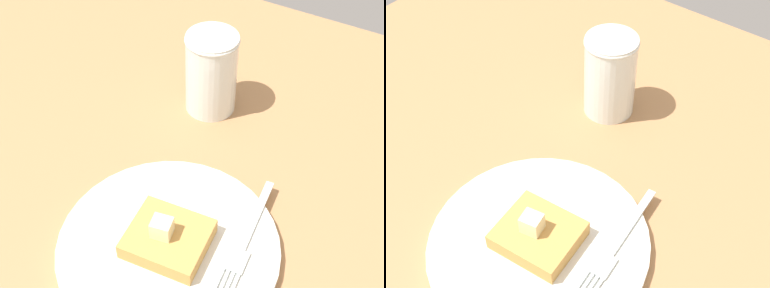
% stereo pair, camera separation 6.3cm
% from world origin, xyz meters
% --- Properties ---
extents(table_surface, '(1.09, 1.09, 0.03)m').
position_xyz_m(table_surface, '(0.00, 0.00, 0.01)').
color(table_surface, '#A37449').
rests_on(table_surface, ground).
extents(plate, '(0.24, 0.24, 0.01)m').
position_xyz_m(plate, '(0.03, 0.02, 0.03)').
color(plate, silver).
rests_on(plate, table_surface).
extents(toast_slice_center, '(0.08, 0.09, 0.02)m').
position_xyz_m(toast_slice_center, '(0.03, 0.02, 0.05)').
color(toast_slice_center, '#C68F45').
rests_on(toast_slice_center, plate).
extents(butter_pat_primary, '(0.02, 0.02, 0.02)m').
position_xyz_m(butter_pat_primary, '(0.03, 0.02, 0.07)').
color(butter_pat_primary, beige).
rests_on(butter_pat_primary, toast_slice_center).
extents(fork, '(0.16, 0.03, 0.00)m').
position_xyz_m(fork, '(0.07, -0.05, 0.04)').
color(fork, silver).
rests_on(fork, plate).
extents(syrup_jar, '(0.07, 0.07, 0.11)m').
position_xyz_m(syrup_jar, '(0.26, 0.09, 0.08)').
color(syrup_jar, '#361B05').
rests_on(syrup_jar, table_surface).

